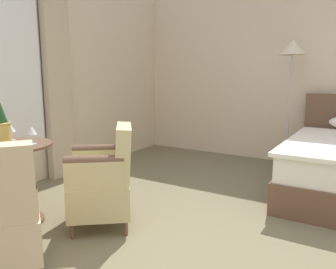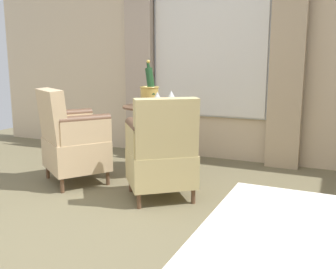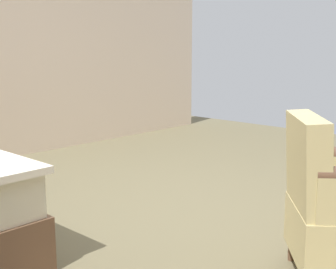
{
  "view_description": "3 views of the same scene",
  "coord_description": "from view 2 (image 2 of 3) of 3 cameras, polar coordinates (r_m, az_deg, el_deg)",
  "views": [
    {
      "loc": [
        0.76,
        -1.9,
        1.28
      ],
      "look_at": [
        -0.72,
        0.48,
        0.79
      ],
      "focal_mm": 35.0,
      "sensor_mm": 36.0,
      "label": 1
    },
    {
      "loc": [
        1.63,
        1.44,
        1.13
      ],
      "look_at": [
        -0.47,
        0.48,
        0.7
      ],
      "focal_mm": 40.0,
      "sensor_mm": 36.0,
      "label": 2
    },
    {
      "loc": [
        -2.05,
        2.38,
        1.22
      ],
      "look_at": [
        -0.68,
        0.9,
        0.84
      ],
      "focal_mm": 50.0,
      "sensor_mm": 36.0,
      "label": 3
    }
  ],
  "objects": [
    {
      "name": "armchair_facing_bed",
      "position": [
        3.71,
        -14.56,
        -0.9
      ],
      "size": [
        0.78,
        0.79,
        0.92
      ],
      "color": "brown",
      "rests_on": "ground"
    },
    {
      "name": "wall_window_side",
      "position": [
        4.61,
        6.61,
        13.84
      ],
      "size": [
        0.27,
        6.56,
        2.8
      ],
      "color": "beige",
      "rests_on": "ground"
    },
    {
      "name": "champagne_bucket",
      "position": [
        3.92,
        -2.82,
        6.44
      ],
      "size": [
        0.2,
        0.2,
        0.47
      ],
      "color": "tan",
      "rests_on": "side_table_round"
    },
    {
      "name": "wine_glass_near_edge",
      "position": [
        3.96,
        0.5,
        6.09
      ],
      "size": [
        0.08,
        0.08,
        0.15
      ],
      "color": "white",
      "rests_on": "side_table_round"
    },
    {
      "name": "ground_plane",
      "position": [
        2.45,
        -15.58,
        -17.35
      ],
      "size": [
        7.94,
        7.94,
        0.0
      ],
      "primitive_type": "plane",
      "color": "#70674A"
    },
    {
      "name": "side_table_round",
      "position": [
        3.93,
        -1.84,
        -0.01
      ],
      "size": [
        0.69,
        0.69,
        0.72
      ],
      "color": "brown",
      "rests_on": "ground"
    },
    {
      "name": "armchair_by_window",
      "position": [
        3.15,
        -0.98,
        -2.81
      ],
      "size": [
        0.74,
        0.74,
        0.88
      ],
      "color": "brown",
      "rests_on": "ground"
    },
    {
      "name": "wine_glass_near_bucket",
      "position": [
        3.68,
        -1.63,
        5.85
      ],
      "size": [
        0.08,
        0.08,
        0.16
      ],
      "color": "white",
      "rests_on": "side_table_round"
    }
  ]
}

